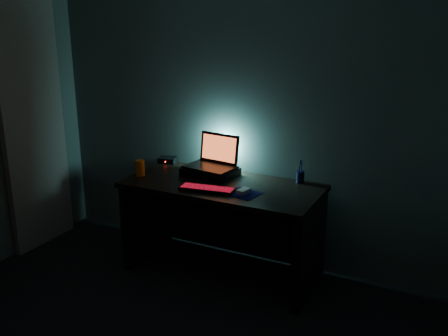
{
  "coord_description": "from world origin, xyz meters",
  "views": [
    {
      "loc": [
        1.62,
        -1.59,
        1.98
      ],
      "look_at": [
        0.04,
        1.57,
        0.89
      ],
      "focal_mm": 40.0,
      "sensor_mm": 36.0,
      "label": 1
    }
  ],
  "objects_px": {
    "keyboard": "(207,189)",
    "juice_glass": "(140,168)",
    "mouse": "(243,191)",
    "router": "(168,160)",
    "pen_cup": "(300,177)",
    "laptop": "(214,160)"
  },
  "relations": [
    {
      "from": "pen_cup",
      "to": "juice_glass",
      "type": "height_order",
      "value": "juice_glass"
    },
    {
      "from": "laptop",
      "to": "router",
      "type": "height_order",
      "value": "laptop"
    },
    {
      "from": "mouse",
      "to": "juice_glass",
      "type": "bearing_deg",
      "value": -171.09
    },
    {
      "from": "laptop",
      "to": "mouse",
      "type": "relative_size",
      "value": 3.97
    },
    {
      "from": "keyboard",
      "to": "pen_cup",
      "type": "relative_size",
      "value": 4.68
    },
    {
      "from": "keyboard",
      "to": "juice_glass",
      "type": "relative_size",
      "value": 3.36
    },
    {
      "from": "pen_cup",
      "to": "router",
      "type": "distance_m",
      "value": 1.2
    },
    {
      "from": "keyboard",
      "to": "pen_cup",
      "type": "bearing_deg",
      "value": 32.97
    },
    {
      "from": "keyboard",
      "to": "mouse",
      "type": "height_order",
      "value": "mouse"
    },
    {
      "from": "pen_cup",
      "to": "router",
      "type": "relative_size",
      "value": 0.54
    },
    {
      "from": "juice_glass",
      "to": "laptop",
      "type": "bearing_deg",
      "value": 30.55
    },
    {
      "from": "router",
      "to": "laptop",
      "type": "bearing_deg",
      "value": -25.33
    },
    {
      "from": "keyboard",
      "to": "mouse",
      "type": "distance_m",
      "value": 0.27
    },
    {
      "from": "mouse",
      "to": "juice_glass",
      "type": "xyz_separation_m",
      "value": [
        -0.92,
        0.03,
        0.04
      ]
    },
    {
      "from": "keyboard",
      "to": "juice_glass",
      "type": "distance_m",
      "value": 0.66
    },
    {
      "from": "laptop",
      "to": "juice_glass",
      "type": "height_order",
      "value": "laptop"
    },
    {
      "from": "pen_cup",
      "to": "juice_glass",
      "type": "xyz_separation_m",
      "value": [
        -1.2,
        -0.4,
        0.02
      ]
    },
    {
      "from": "laptop",
      "to": "pen_cup",
      "type": "bearing_deg",
      "value": 15.62
    },
    {
      "from": "pen_cup",
      "to": "router",
      "type": "height_order",
      "value": "pen_cup"
    },
    {
      "from": "mouse",
      "to": "router",
      "type": "distance_m",
      "value": 1.01
    },
    {
      "from": "mouse",
      "to": "pen_cup",
      "type": "height_order",
      "value": "pen_cup"
    },
    {
      "from": "mouse",
      "to": "router",
      "type": "bearing_deg",
      "value": 165.59
    }
  ]
}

